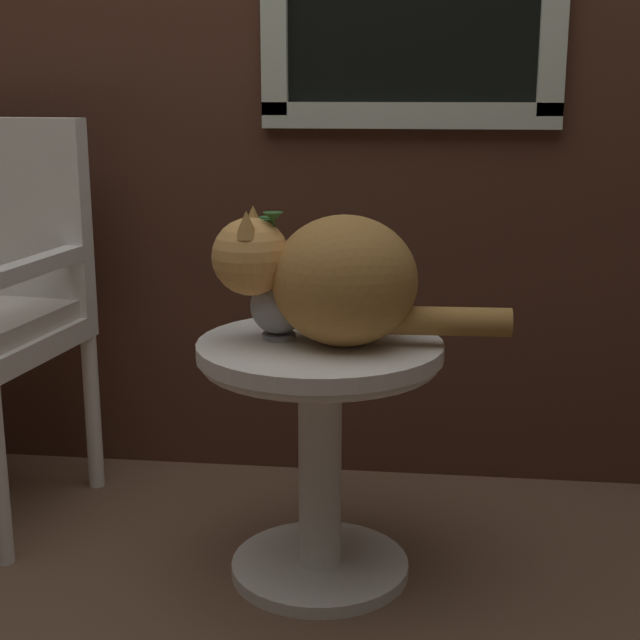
% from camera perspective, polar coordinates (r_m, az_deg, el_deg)
% --- Properties ---
extents(ground_plane, '(6.00, 6.00, 0.00)m').
position_cam_1_polar(ground_plane, '(2.31, -6.66, -15.28)').
color(ground_plane, brown).
extents(back_wall, '(4.00, 0.07, 2.60)m').
position_cam_1_polar(back_wall, '(2.70, -3.59, 17.89)').
color(back_wall, '#47281C').
rests_on(back_wall, ground_plane).
extents(wicker_side_table, '(0.55, 0.55, 0.57)m').
position_cam_1_polar(wicker_side_table, '(2.15, 0.00, -5.81)').
color(wicker_side_table, silver).
rests_on(wicker_side_table, ground_plane).
extents(cat, '(0.66, 0.30, 0.30)m').
position_cam_1_polar(cat, '(2.04, 0.79, 2.57)').
color(cat, '#AD7A3D').
rests_on(cat, wicker_side_table).
extents(pewter_vase_with_ivy, '(0.13, 0.13, 0.29)m').
position_cam_1_polar(pewter_vase_with_ivy, '(2.11, -2.56, 1.37)').
color(pewter_vase_with_ivy, '#99999E').
rests_on(pewter_vase_with_ivy, wicker_side_table).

